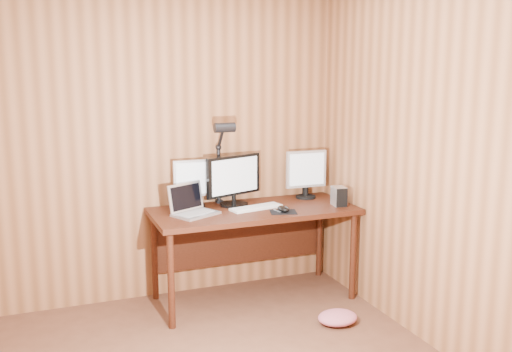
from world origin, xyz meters
TOP-DOWN VIEW (x-y plane):
  - room_shell at (0.00, 0.00)m, footprint 4.00×4.00m
  - desk at (0.93, 1.70)m, footprint 1.60×0.70m
  - monitor_center at (0.82, 1.78)m, footprint 0.50×0.23m
  - monitor_left at (0.51, 1.84)m, footprint 0.34×0.16m
  - monitor_right at (1.48, 1.82)m, footprint 0.36×0.17m
  - laptop at (0.43, 1.64)m, footprint 0.40×0.37m
  - keyboard at (0.95, 1.62)m, footprint 0.44×0.21m
  - mousepad at (1.10, 1.44)m, footprint 0.24×0.21m
  - mouse at (1.10, 1.44)m, footprint 0.10×0.13m
  - hard_drive at (1.61, 1.48)m, footprint 0.12×0.15m
  - phone at (1.08, 1.48)m, footprint 0.05×0.09m
  - speaker at (1.50, 1.87)m, footprint 0.05×0.05m
  - desk_lamp at (0.74, 1.83)m, footprint 0.16×0.24m
  - fabric_pile at (1.33, 0.97)m, footprint 0.32×0.26m

SIDE VIEW (x-z plane):
  - fabric_pile at x=1.33m, z-range 0.00..0.09m
  - desk at x=0.93m, z-range 0.25..1.00m
  - mousepad at x=1.10m, z-range 0.75..0.75m
  - phone at x=1.08m, z-range 0.75..0.76m
  - keyboard at x=0.95m, z-range 0.75..0.77m
  - mouse at x=1.10m, z-range 0.75..0.80m
  - laptop at x=0.43m, z-range 0.69..0.92m
  - speaker at x=1.50m, z-range 0.75..0.88m
  - hard_drive at x=1.61m, z-range 0.75..0.90m
  - monitor_left at x=0.51m, z-range 0.76..1.14m
  - monitor_center at x=0.82m, z-range 0.76..1.16m
  - monitor_right at x=1.48m, z-range 0.76..1.17m
  - desk_lamp at x=0.74m, z-range 0.84..1.55m
  - room_shell at x=0.00m, z-range -0.75..3.25m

